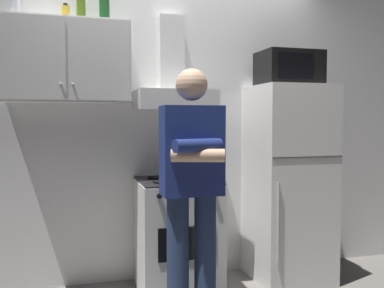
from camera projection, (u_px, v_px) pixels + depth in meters
name	position (u px, v px, depth m)	size (l,w,h in m)	color
back_wall_tiled	(173.00, 116.00, 3.60)	(4.80, 0.10, 2.70)	white
upper_cabinet	(67.00, 62.00, 3.13)	(0.90, 0.37, 0.60)	silver
stove_oven	(177.00, 235.00, 3.30)	(0.60, 0.62, 0.87)	white
range_hood	(173.00, 85.00, 3.36)	(0.60, 0.44, 0.75)	white
refrigerator	(288.00, 183.00, 3.54)	(0.60, 0.62, 1.60)	white
microwave	(289.00, 69.00, 3.50)	(0.48, 0.37, 0.28)	black
person_standing	(192.00, 187.00, 2.68)	(0.38, 0.33, 1.64)	navy
cooking_pot	(198.00, 172.00, 3.19)	(0.29, 0.19, 0.11)	#B7BABF
bottle_olive_oil	(81.00, 6.00, 3.18)	(0.07, 0.07, 0.25)	#4C6B19
bottle_wine_green	(104.00, 2.00, 3.22)	(0.08, 0.08, 0.33)	#19471E
bottle_spice_jar	(66.00, 13.00, 3.13)	(0.06, 0.06, 0.13)	gold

